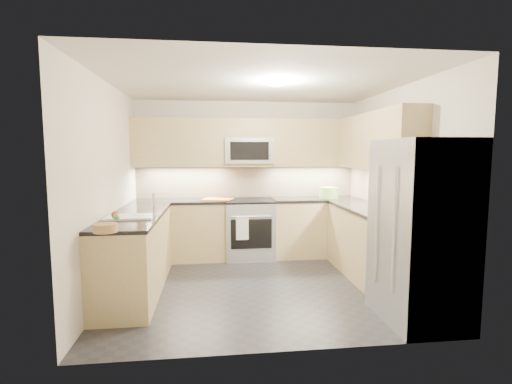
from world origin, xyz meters
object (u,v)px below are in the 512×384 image
(refrigerator, at_px, (420,231))
(utensil_bowl, at_px, (329,193))
(cutting_board, at_px, (218,199))
(fruit_basket, at_px, (106,228))
(gas_range, at_px, (249,229))
(microwave, at_px, (248,151))

(refrigerator, xyz_separation_m, utensil_bowl, (-0.15, 2.44, 0.13))
(cutting_board, distance_m, fruit_basket, 2.53)
(gas_range, relative_size, cutting_board, 2.01)
(microwave, bearing_deg, cutting_board, -166.02)
(refrigerator, bearing_deg, microwave, 119.62)
(gas_range, xyz_separation_m, utensil_bowl, (1.30, 0.01, 0.57))
(microwave, bearing_deg, refrigerator, -60.38)
(cutting_board, bearing_deg, gas_range, -0.12)
(refrigerator, bearing_deg, cutting_board, 128.76)
(refrigerator, bearing_deg, gas_range, 120.88)
(utensil_bowl, bearing_deg, gas_range, -179.38)
(utensil_bowl, relative_size, fruit_basket, 1.43)
(gas_range, xyz_separation_m, refrigerator, (1.45, -2.43, 0.45))
(utensil_bowl, distance_m, cutting_board, 1.80)
(refrigerator, distance_m, fruit_basket, 3.01)
(utensil_bowl, distance_m, fruit_basket, 3.67)
(microwave, distance_m, utensil_bowl, 1.47)
(utensil_bowl, bearing_deg, microwave, 175.13)
(fruit_basket, bearing_deg, gas_range, 55.85)
(utensil_bowl, height_order, cutting_board, utensil_bowl)
(fruit_basket, bearing_deg, cutting_board, 65.25)
(gas_range, bearing_deg, microwave, 90.00)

